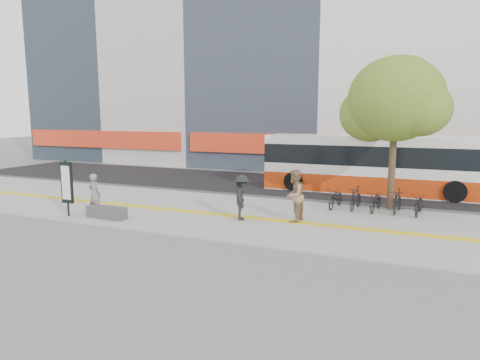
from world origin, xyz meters
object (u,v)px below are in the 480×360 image
at_px(street_tree, 395,101).
at_px(pedestrian_tan, 294,196).
at_px(pedestrian_dark, 242,197).
at_px(signboard, 67,183).
at_px(seated_woman, 95,194).
at_px(bus, 372,166).
at_px(bench, 107,212).

bearing_deg(street_tree, pedestrian_tan, -129.90).
distance_m(pedestrian_tan, pedestrian_dark, 1.94).
bearing_deg(signboard, pedestrian_tan, 17.47).
distance_m(signboard, pedestrian_tan, 8.67).
bearing_deg(seated_woman, pedestrian_tan, -155.62).
bearing_deg(pedestrian_tan, seated_woman, -67.77).
distance_m(street_tree, pedestrian_tan, 5.97).
height_order(bus, pedestrian_tan, bus).
bearing_deg(pedestrian_dark, seated_woman, 83.29).
relative_size(signboard, pedestrian_tan, 1.14).
height_order(signboard, seated_woman, signboard).
distance_m(street_tree, pedestrian_dark, 7.44).
height_order(bench, pedestrian_tan, pedestrian_tan).
distance_m(bus, pedestrian_dark, 8.79).
xyz_separation_m(bench, seated_woman, (-0.80, 0.29, 0.59)).
distance_m(seated_woman, pedestrian_tan, 7.73).
xyz_separation_m(pedestrian_tan, pedestrian_dark, (-1.88, -0.47, -0.12)).
xyz_separation_m(seated_woman, pedestrian_dark, (5.59, 1.53, 0.03)).
bearing_deg(pedestrian_tan, street_tree, 147.32).
height_order(signboard, pedestrian_tan, signboard).
xyz_separation_m(bench, bus, (8.66, 9.70, 1.10)).
xyz_separation_m(signboard, bus, (10.26, 10.01, 0.04)).
height_order(bench, bus, bus).
bearing_deg(bench, pedestrian_tan, 19.01).
bearing_deg(pedestrian_tan, signboard, -65.31).
bearing_deg(seated_woman, signboard, 46.18).
bearing_deg(seated_woman, pedestrian_dark, -155.34).
height_order(bus, pedestrian_dark, bus).
relative_size(signboard, street_tree, 0.35).
height_order(bench, seated_woman, seated_woman).
xyz_separation_m(signboard, pedestrian_dark, (6.39, 2.13, -0.44)).
relative_size(seated_woman, pedestrian_dark, 0.96).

